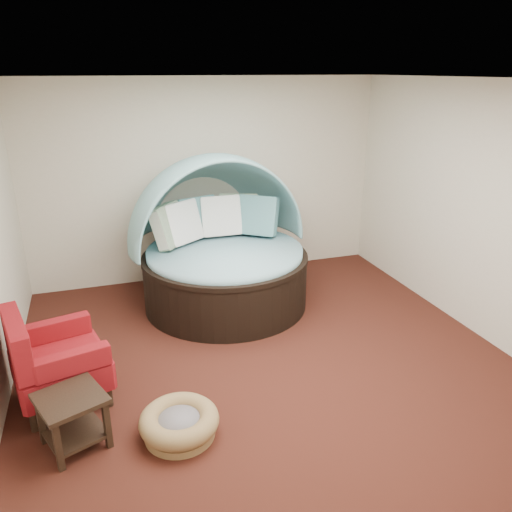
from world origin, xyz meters
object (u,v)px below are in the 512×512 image
object	(u,v)px
canopy_daybed	(221,236)
red_armchair	(53,361)
side_table	(72,414)
pet_basket	(179,423)

from	to	relation	value
canopy_daybed	red_armchair	bearing A→B (deg)	-148.46
canopy_daybed	red_armchair	distance (m)	2.60
red_armchair	canopy_daybed	bearing A→B (deg)	25.62
canopy_daybed	side_table	bearing A→B (deg)	-136.35
pet_basket	side_table	distance (m)	0.85
pet_basket	side_table	bearing A→B (deg)	169.48
canopy_daybed	side_table	world-z (taller)	canopy_daybed
canopy_daybed	pet_basket	bearing A→B (deg)	-120.08
canopy_daybed	red_armchair	size ratio (longest dim) A/B	2.55
pet_basket	red_armchair	size ratio (longest dim) A/B	0.82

